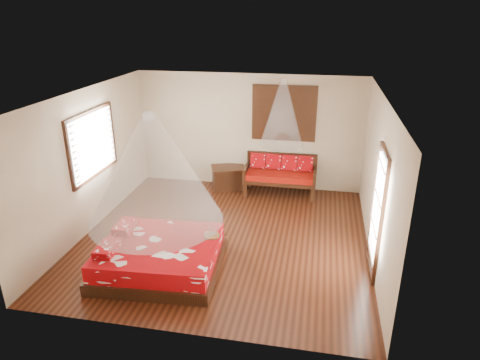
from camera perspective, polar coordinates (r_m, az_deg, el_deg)
name	(u,v)px	position (r m, az deg, el deg)	size (l,w,h in m)	color
room	(224,171)	(7.93, -2.14, 1.26)	(5.54, 5.54, 2.84)	black
bed	(159,256)	(7.57, -10.73, -9.94)	(2.14, 1.96, 0.64)	black
daybed	(280,173)	(10.32, 5.42, 0.94)	(1.71, 0.76, 0.94)	black
storage_chest	(228,177)	(10.66, -1.57, 0.35)	(0.96, 0.83, 0.55)	black
shutter_panel	(284,113)	(10.24, 5.89, 8.84)	(1.52, 0.06, 1.32)	black
window_left	(93,144)	(8.99, -19.00, 4.58)	(0.10, 1.74, 1.34)	black
glazed_door	(377,213)	(7.40, 17.81, -4.22)	(0.08, 1.02, 2.16)	black
wine_tray	(212,233)	(7.51, -3.80, -7.12)	(0.28, 0.28, 0.22)	brown
mosquito_net_main	(153,169)	(6.87, -11.52, 1.47)	(2.19, 2.19, 1.80)	white
mosquito_net_daybed	(282,114)	(9.77, 5.65, 8.81)	(0.99, 0.99, 1.50)	white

